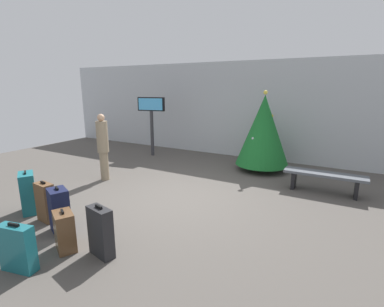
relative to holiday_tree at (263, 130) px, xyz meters
name	(u,v)px	position (x,y,z in m)	size (l,w,h in m)	color
ground_plane	(177,198)	(-1.03, -3.07, -1.19)	(16.00, 16.00, 0.00)	#514C47
back_wall	(245,110)	(-1.03, 1.36, 0.44)	(16.00, 0.20, 3.25)	#B7BCC1
holiday_tree	(263,130)	(0.00, 0.00, 0.00)	(1.53, 1.53, 2.32)	#4C3319
flight_info_kiosk	(151,115)	(-3.94, -0.09, 0.27)	(1.00, 0.27, 2.06)	#333338
waiting_bench	(324,178)	(1.78, -1.12, -0.82)	(1.77, 0.44, 0.48)	#4C5159
traveller_0	(103,145)	(-3.38, -2.92, -0.26)	(0.39, 0.39, 1.74)	gray
suitcase_0	(45,202)	(-2.54, -5.16, -0.83)	(0.40, 0.24, 0.76)	brown
suitcase_2	(28,193)	(-3.17, -5.10, -0.79)	(0.54, 0.47, 0.84)	#19606B
suitcase_3	(65,231)	(-1.41, -5.62, -0.89)	(0.47, 0.41, 0.64)	brown
suitcase_4	(59,210)	(-1.97, -5.29, -0.81)	(0.47, 0.41, 0.79)	#141938
suitcase_5	(17,248)	(-1.52, -6.25, -0.86)	(0.52, 0.28, 0.69)	#19606B
suitcase_6	(101,232)	(-0.81, -5.46, -0.81)	(0.46, 0.27, 0.78)	#232326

